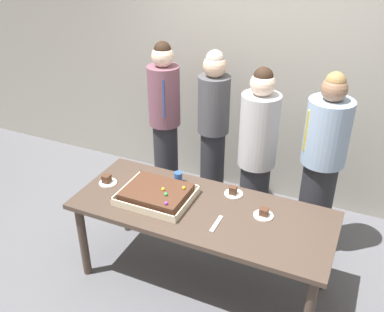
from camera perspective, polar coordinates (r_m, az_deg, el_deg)
The scene contains 13 objects.
ground_plane at distance 3.84m, azimuth 1.19°, elevation -15.91°, with size 12.00×12.00×0.00m, color #5B5B60.
interior_back_panel at distance 4.40m, azimuth 9.90°, elevation 12.68°, with size 8.00×0.12×3.00m, color #9E998E.
party_table at distance 3.40m, azimuth 1.30°, elevation -8.05°, with size 2.02×0.82×0.74m.
sheet_cake at distance 3.45m, azimuth -4.70°, elevation -5.01°, with size 0.56×0.46×0.11m.
plated_slice_near_left at distance 3.70m, azimuth -11.11°, elevation -3.20°, with size 0.15×0.15×0.08m.
plated_slice_near_right at distance 3.51m, azimuth 5.47°, elevation -4.76°, with size 0.15×0.15×0.08m.
plated_slice_far_left at distance 3.31m, azimuth 9.41°, elevation -7.52°, with size 0.15×0.15×0.07m.
drink_cup_nearest at distance 3.63m, azimuth -1.82°, elevation -2.86°, with size 0.07×0.07×0.10m, color #2D5199.
cake_server_utensil at distance 3.20m, azimuth 3.24°, elevation -8.89°, with size 0.03×0.20×0.01m, color silver.
person_serving_front at distance 4.32m, azimuth -3.59°, elevation 4.38°, with size 0.31×0.31×1.72m.
person_green_shirt_behind at distance 4.22m, azimuth 2.80°, elevation 3.50°, with size 0.30×0.30×1.68m.
person_striped_tie_right at distance 3.80m, azimuth 8.51°, elevation -0.12°, with size 0.33×0.33×1.68m.
person_far_right_suit at distance 3.81m, azimuth 16.68°, elevation -1.22°, with size 0.36×0.36×1.69m.
Camera 1 is at (1.05, -2.50, 2.71)m, focal length 40.50 mm.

